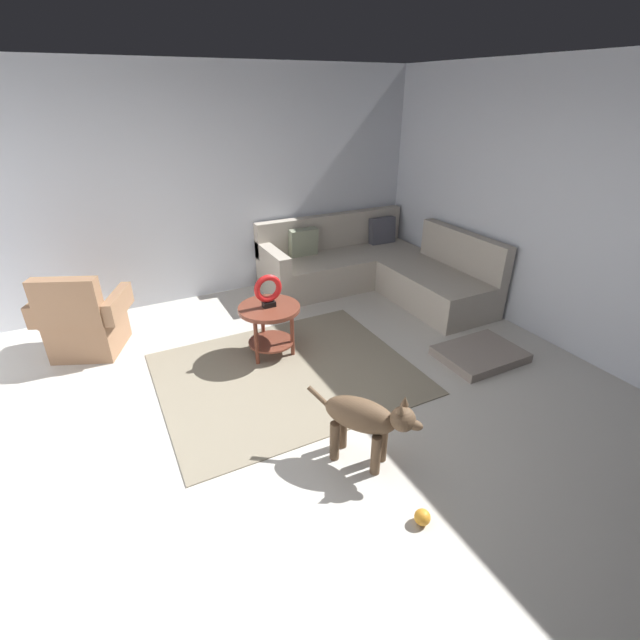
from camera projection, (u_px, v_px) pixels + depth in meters
ground_plane at (304, 427)px, 3.65m from camera, size 6.00×6.00×0.10m
wall_back at (197, 188)px, 5.34m from camera, size 6.00×0.12×2.70m
wall_right at (585, 215)px, 4.20m from camera, size 0.12×6.00×2.70m
area_rug at (287, 373)px, 4.24m from camera, size 2.30×1.90×0.01m
sectional_couch at (375, 269)px, 5.90m from camera, size 2.20×2.25×0.88m
armchair at (85, 323)px, 4.47m from camera, size 0.97×0.87×0.88m
side_table at (270, 318)px, 4.37m from camera, size 0.60×0.60×0.54m
torus_sculpture at (268, 290)px, 4.23m from camera, size 0.28×0.08×0.33m
dog_bed_mat at (480, 354)px, 4.48m from camera, size 0.80×0.60×0.09m
dog at (366, 419)px, 3.08m from camera, size 0.55×0.71×0.63m
dog_toy_ball at (422, 517)px, 2.76m from camera, size 0.10×0.10×0.10m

